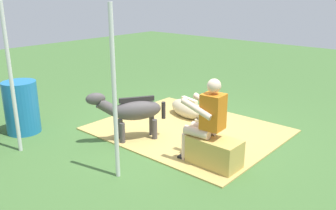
% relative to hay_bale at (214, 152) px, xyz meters
% --- Properties ---
extents(ground_plane, '(24.00, 24.00, 0.00)m').
position_rel_hay_bale_xyz_m(ground_plane, '(1.18, -0.57, -0.22)').
color(ground_plane, '#426B33').
extents(hay_patch, '(3.22, 2.66, 0.02)m').
position_rel_hay_bale_xyz_m(hay_patch, '(1.16, -0.87, -0.21)').
color(hay_patch, tan).
rests_on(hay_patch, ground).
extents(hay_bale, '(0.77, 0.42, 0.44)m').
position_rel_hay_bale_xyz_m(hay_bale, '(0.00, 0.00, 0.00)').
color(hay_bale, tan).
rests_on(hay_bale, ground).
extents(person_seated, '(0.68, 0.45, 1.32)m').
position_rel_hay_bale_xyz_m(person_seated, '(0.16, 0.01, 0.50)').
color(person_seated, beige).
rests_on(person_seated, ground).
extents(pony_standing, '(0.87, 1.20, 0.90)m').
position_rel_hay_bale_xyz_m(pony_standing, '(1.60, 0.12, 0.32)').
color(pony_standing, '#4C4747').
rests_on(pony_standing, ground).
extents(pony_lying, '(1.36, 0.61, 0.42)m').
position_rel_hay_bale_xyz_m(pony_lying, '(1.53, -1.40, -0.03)').
color(pony_lying, beige).
rests_on(pony_lying, ground).
extents(water_barrel, '(0.59, 0.59, 0.95)m').
position_rel_hay_bale_xyz_m(water_barrel, '(3.38, 1.16, 0.25)').
color(water_barrel, '#1E72B2').
rests_on(water_barrel, ground).
extents(tent_pole_left, '(0.06, 0.06, 2.35)m').
position_rel_hay_bale_xyz_m(tent_pole_left, '(0.85, 1.13, 0.96)').
color(tent_pole_left, silver).
rests_on(tent_pole_left, ground).
extents(tent_pole_right, '(0.06, 0.06, 2.35)m').
position_rel_hay_bale_xyz_m(tent_pole_right, '(2.67, 1.61, 0.96)').
color(tent_pole_right, silver).
rests_on(tent_pole_right, ground).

